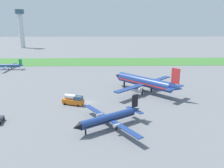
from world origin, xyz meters
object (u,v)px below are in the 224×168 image
object	(u,v)px
airplane_midfield_jet	(145,82)
airplane_foreground_turboprop	(110,118)
airplane_taxiing_turboprop	(9,66)
control_tower	(21,25)
fuel_truck_midfield	(73,100)

from	to	relation	value
airplane_midfield_jet	airplane_foreground_turboprop	world-z (taller)	airplane_midfield_jet
airplane_taxiing_turboprop	control_tower	bearing A→B (deg)	-74.19
airplane_taxiing_turboprop	control_tower	world-z (taller)	control_tower
airplane_midfield_jet	fuel_truck_midfield	xyz separation A→B (m)	(-23.92, -12.00, -2.23)
airplane_taxiing_turboprop	airplane_midfield_jet	world-z (taller)	airplane_midfield_jet
fuel_truck_midfield	airplane_midfield_jet	bearing A→B (deg)	47.28
airplane_foreground_turboprop	fuel_truck_midfield	bearing A→B (deg)	-88.81
control_tower	airplane_midfield_jet	bearing A→B (deg)	-56.72
airplane_midfield_jet	airplane_taxiing_turboprop	bearing A→B (deg)	14.16
airplane_midfield_jet	airplane_foreground_turboprop	bearing A→B (deg)	111.47
airplane_taxiing_turboprop	fuel_truck_midfield	bearing A→B (deg)	128.23
airplane_foreground_turboprop	fuel_truck_midfield	distance (m)	19.23
airplane_midfield_jet	fuel_truck_midfield	world-z (taller)	airplane_midfield_jet
airplane_taxiing_turboprop	control_tower	xyz separation A→B (m)	(-27.39, 99.77, 18.51)
airplane_taxiing_turboprop	airplane_midfield_jet	xyz separation A→B (m)	(65.20, -41.28, 1.82)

